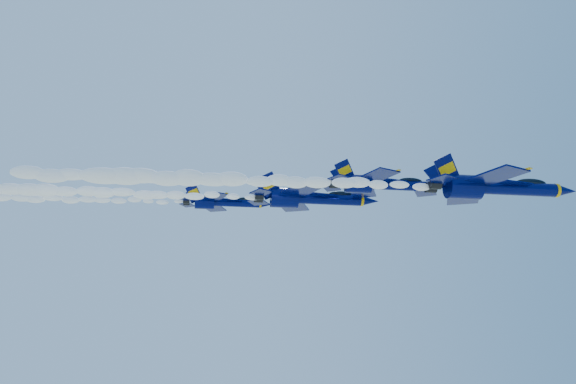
{
  "coord_description": "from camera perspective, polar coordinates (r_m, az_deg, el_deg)",
  "views": [
    {
      "loc": [
        -13.49,
        -77.75,
        129.8
      ],
      "look_at": [
        -2.99,
        -1.77,
        153.45
      ],
      "focal_mm": 35.0,
      "sensor_mm": 36.0,
      "label": 1
    }
  ],
  "objects": [
    {
      "name": "smoke_trail_jet_third",
      "position": [
        82.87,
        -17.54,
        -0.12
      ],
      "size": [
        40.75,
        2.09,
        1.88
      ],
      "primitive_type": "ellipsoid",
      "color": "white"
    },
    {
      "name": "smoke_trail_jet_second",
      "position": [
        74.86,
        -11.02,
        1.38
      ],
      "size": [
        40.75,
        1.83,
        1.65
      ],
      "primitive_type": "ellipsoid",
      "color": "white"
    },
    {
      "name": "jet_third",
      "position": [
        82.92,
        2.17,
        -0.63
      ],
      "size": [
        18.74,
        15.37,
        6.96
      ],
      "color": "#00053C"
    },
    {
      "name": "smoke_trail_jet_lead",
      "position": [
        66.0,
        -2.57,
        1.17
      ],
      "size": [
        40.75,
        2.2,
        1.98
      ],
      "primitive_type": "ellipsoid",
      "color": "white"
    },
    {
      "name": "jet_fourth",
      "position": [
        95.99,
        -6.66,
        -1.04
      ],
      "size": [
        15.19,
        12.46,
        5.64
      ],
      "color": "#00053C"
    },
    {
      "name": "smoke_trail_jet_fourth",
      "position": [
        99.17,
        -22.38,
        -0.6
      ],
      "size": [
        40.75,
        1.69,
        1.52
      ],
      "primitive_type": "ellipsoid",
      "color": "white"
    },
    {
      "name": "jet_second",
      "position": [
        78.23,
        9.44,
        0.79
      ],
      "size": [
        16.42,
        13.47,
        6.1
      ],
      "color": "#00053C"
    },
    {
      "name": "jet_lead",
      "position": [
        74.36,
        20.14,
        0.46
      ],
      "size": [
        19.78,
        16.23,
        7.35
      ],
      "color": "#00053C"
    }
  ]
}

